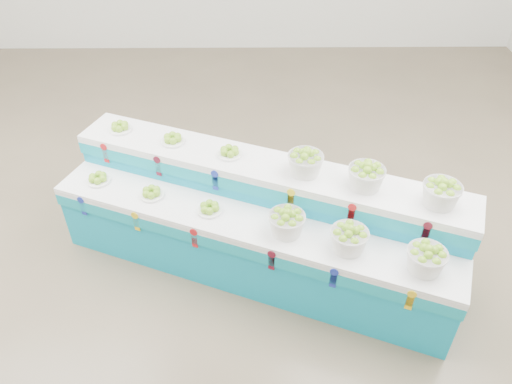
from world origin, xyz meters
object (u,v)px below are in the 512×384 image
(display_stand, at_px, (256,223))
(plate_upper_mid, at_px, (173,138))
(basket_lower_left, at_px, (287,222))
(basket_upper_right, at_px, (441,192))

(display_stand, distance_m, plate_upper_mid, 1.10)
(display_stand, relative_size, plate_upper_mid, 16.64)
(display_stand, relative_size, basket_lower_left, 12.04)
(display_stand, xyz_separation_m, plate_upper_mid, (-0.77, 0.56, 0.56))
(display_stand, height_order, basket_lower_left, display_stand)
(basket_lower_left, relative_size, plate_upper_mid, 1.38)
(display_stand, distance_m, basket_lower_left, 0.53)
(display_stand, distance_m, basket_upper_right, 1.62)
(basket_lower_left, bearing_deg, display_stand, 125.63)
(basket_lower_left, xyz_separation_m, basket_upper_right, (1.20, 0.00, 0.30))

